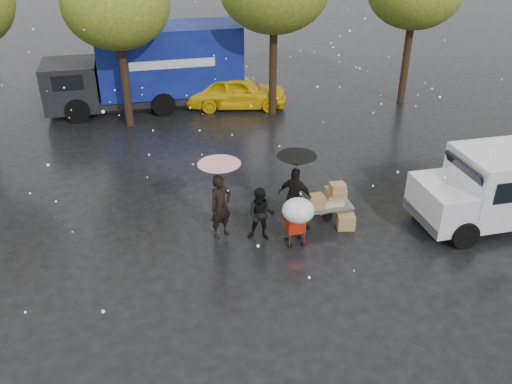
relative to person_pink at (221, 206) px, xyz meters
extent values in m
plane|color=black|center=(1.29, -1.16, -0.92)|extent=(90.00, 90.00, 0.00)
imported|color=black|center=(0.00, 0.00, 0.00)|extent=(0.80, 0.69, 1.84)
imported|color=black|center=(1.02, -0.41, -0.15)|extent=(0.90, 0.81, 1.53)
imported|color=black|center=(2.15, 0.15, -0.05)|extent=(1.06, 0.96, 1.74)
cylinder|color=#4C4C4C|center=(0.00, 0.00, 0.11)|extent=(0.02, 0.02, 2.05)
cone|color=#CB536D|center=(0.00, 0.00, 1.13)|extent=(1.13, 1.13, 0.30)
sphere|color=#4C4C4C|center=(0.00, 0.00, 1.16)|extent=(0.06, 0.06, 0.06)
cylinder|color=#4C4C4C|center=(2.15, 0.15, 0.07)|extent=(0.02, 0.02, 1.97)
cone|color=black|center=(2.15, 0.15, 1.06)|extent=(1.09, 1.09, 0.30)
sphere|color=#4C4C4C|center=(2.15, 0.15, 1.09)|extent=(0.06, 0.06, 0.06)
cube|color=slate|center=(2.98, 0.03, -0.37)|extent=(1.50, 0.80, 0.08)
cylinder|color=slate|center=(2.23, 0.03, -0.12)|extent=(0.04, 0.04, 0.60)
cube|color=olive|center=(3.33, 0.13, -0.13)|extent=(0.55, 0.45, 0.40)
cube|color=olive|center=(2.68, -0.07, -0.15)|extent=(0.45, 0.40, 0.35)
cube|color=olive|center=(3.28, -0.12, 0.21)|extent=(0.40, 0.35, 0.28)
cube|color=tan|center=(3.03, 0.03, -0.27)|extent=(0.90, 0.55, 0.12)
cylinder|color=black|center=(2.38, -0.29, -0.84)|extent=(0.16, 0.05, 0.16)
cylinder|color=black|center=(2.38, 0.35, -0.84)|extent=(0.16, 0.05, 0.16)
cylinder|color=black|center=(3.58, -0.29, -0.84)|extent=(0.16, 0.05, 0.16)
cylinder|color=black|center=(3.58, 0.35, -0.84)|extent=(0.16, 0.05, 0.16)
cube|color=#B01E0A|center=(1.85, -0.86, -0.27)|extent=(0.47, 0.41, 0.45)
cylinder|color=#B01E0A|center=(1.85, -1.05, 0.10)|extent=(0.42, 0.02, 0.02)
cylinder|color=#4C4C4C|center=(1.85, -1.05, 0.03)|extent=(0.02, 0.02, 0.60)
ellipsoid|color=white|center=(1.85, -1.05, 0.23)|extent=(0.84, 0.84, 0.63)
cylinder|color=black|center=(1.67, -1.02, -0.86)|extent=(0.12, 0.04, 0.12)
cylinder|color=black|center=(1.67, -0.70, -0.86)|extent=(0.12, 0.04, 0.12)
cylinder|color=black|center=(2.03, -1.02, -0.86)|extent=(0.12, 0.04, 0.12)
cylinder|color=black|center=(2.03, -0.70, -0.86)|extent=(0.12, 0.04, 0.12)
cube|color=white|center=(5.99, -1.09, -0.07)|extent=(1.20, 1.95, 1.10)
cube|color=black|center=(6.54, -1.09, 0.78)|extent=(0.37, 1.70, 0.67)
cube|color=slate|center=(5.44, -1.09, -0.47)|extent=(0.12, 1.90, 0.25)
cylinder|color=black|center=(6.19, -2.04, -0.54)|extent=(0.76, 0.28, 0.76)
cylinder|color=black|center=(6.19, -0.14, -0.54)|extent=(0.76, 0.28, 0.76)
cube|color=navy|center=(-0.26, 10.83, 1.18)|extent=(6.00, 2.50, 2.80)
cube|color=black|center=(-4.46, 10.83, 0.33)|extent=(2.20, 2.40, 1.90)
cube|color=black|center=(-1.26, 10.83, -0.37)|extent=(8.00, 2.30, 0.35)
cube|color=white|center=(-0.26, 9.57, 1.28)|extent=(3.50, 0.03, 0.35)
cylinder|color=black|center=(-4.26, 9.68, -0.42)|extent=(1.00, 0.30, 1.00)
cylinder|color=black|center=(-4.26, 11.98, -0.42)|extent=(1.00, 0.30, 1.00)
cylinder|color=black|center=(1.74, 9.68, -0.42)|extent=(1.00, 0.30, 1.00)
cylinder|color=black|center=(1.74, 11.98, -0.42)|extent=(1.00, 0.30, 1.00)
cube|color=olive|center=(3.47, -0.46, -0.70)|extent=(0.55, 0.47, 0.43)
cube|color=olive|center=(3.18, 0.55, -0.75)|extent=(0.52, 0.47, 0.34)
imported|color=yellow|center=(2.45, 9.95, -0.18)|extent=(4.59, 2.55, 1.48)
cylinder|color=black|center=(-2.21, 8.84, 1.32)|extent=(0.32, 0.32, 4.48)
ellipsoid|color=#3B5B1A|center=(-2.21, 8.84, 3.88)|extent=(4.00, 4.00, 3.40)
cylinder|color=black|center=(3.79, 8.84, 1.53)|extent=(0.32, 0.32, 4.90)
cylinder|color=black|center=(9.79, 8.84, 1.39)|extent=(0.32, 0.32, 4.62)
camera|label=1|loc=(-1.96, -12.46, 7.41)|focal=38.00mm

